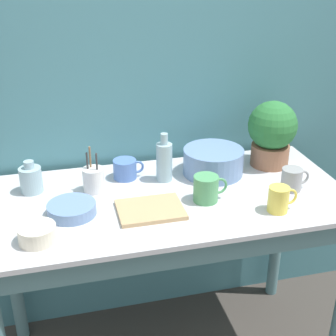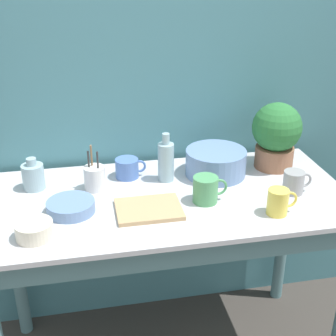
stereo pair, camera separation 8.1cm
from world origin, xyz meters
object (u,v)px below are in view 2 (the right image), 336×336
Objects in this scene: mug_green at (206,189)px; tray_board at (149,209)px; bottle_tall at (166,161)px; bowl_wash_large at (216,162)px; mug_grey at (294,182)px; mug_yellow at (278,202)px; bottle_short at (33,176)px; bowl_small_cream at (34,230)px; potted_plant at (276,134)px; mug_blue at (127,168)px; bowl_small_blue at (71,207)px; utensil_cup at (95,178)px.

mug_green is 0.23m from tray_board.
tray_board is (-0.11, -0.24, -0.08)m from bottle_tall.
bowl_wash_large reaches higher than mug_grey.
bottle_tall reaches higher than mug_yellow.
bottle_short is 0.37m from bowl_small_cream.
bowl_wash_large is (-0.28, -0.02, -0.10)m from potted_plant.
bottle_short is 1.02× the size of mug_blue.
mug_grey is 0.88× the size of mug_green.
bowl_small_cream is 0.71× the size of bowl_small_blue.
bottle_tall is at bearing 5.35° from utensil_cup.
bowl_wash_large is 0.52m from utensil_cup.
bowl_wash_large is at bearing 64.97° from mug_green.
utensil_cup is (0.10, 0.16, 0.03)m from bowl_small_blue.
bowl_wash_large is 0.38m from mug_blue.
bowl_wash_large is 0.39m from mug_yellow.
bottle_short is (-1.03, -0.01, -0.10)m from potted_plant.
potted_plant is 2.24× the size of mug_blue.
mug_green is 1.18× the size of mug_yellow.
bottle_tall is 1.17× the size of bowl_small_blue.
bowl_small_blue is (0.12, 0.15, -0.01)m from bowl_small_cream.
potted_plant is 0.46m from mug_green.
bowl_small_blue is 0.74× the size of tray_board.
bowl_wash_large is 1.24× the size of bottle_tall.
utensil_cup is (-0.52, -0.04, -0.00)m from bowl_wash_large.
utensil_cup is (-0.41, 0.18, -0.00)m from mug_green.
bowl_wash_large is at bearing -7.18° from mug_blue.
mug_yellow is (0.89, -0.38, -0.01)m from bottle_short.
mug_green is 0.76× the size of bowl_small_blue.
potted_plant is at bearing 20.45° from bowl_small_cream.
potted_plant is 1.54× the size of utensil_cup.
mug_grey is at bearing -1.18° from bowl_small_blue.
bowl_wash_large is 0.81m from bowl_small_cream.
bottle_tall is 0.30m from utensil_cup.
potted_plant is 0.80m from utensil_cup.
mug_grey is 0.69m from mug_blue.
potted_plant is at bearing 5.13° from bowl_wash_large.
mug_yellow is at bearing -13.32° from tray_board.
bottle_tall is at bearing -20.60° from mug_blue.
mug_grey is at bearing 3.14° from tray_board.
mug_green reaches higher than bowl_small_cream.
mug_yellow is at bearing -23.02° from bottle_short.
potted_plant is 0.27m from mug_grey.
mug_yellow is at bearing -26.57° from utensil_cup.
tray_board is (-0.59, -0.03, -0.04)m from mug_grey.
bowl_small_cream reaches higher than bowl_small_blue.
mug_yellow is at bearing -30.65° from mug_green.
utensil_cup is at bearing 166.76° from mug_grey.
mug_blue is 1.15× the size of mug_yellow.
mug_blue is (-0.37, 0.05, -0.01)m from bowl_wash_large.
potted_plant reaches higher than bottle_tall.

